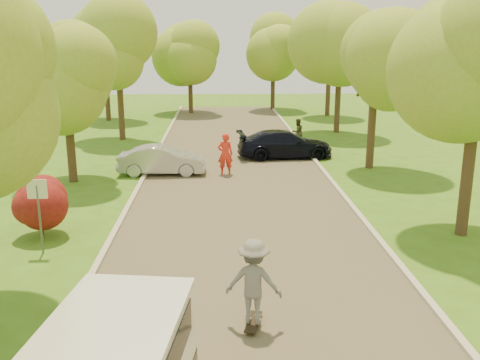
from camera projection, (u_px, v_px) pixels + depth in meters
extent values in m
plane|color=#3C6117|center=(255.00, 320.00, 11.63)|extent=(100.00, 100.00, 0.00)
cube|color=#4C4438|center=(240.00, 208.00, 19.35)|extent=(8.00, 60.00, 0.01)
cube|color=#B2AD9E|center=(128.00, 208.00, 19.18)|extent=(0.18, 60.00, 0.12)
cube|color=#B2AD9E|center=(351.00, 205.00, 19.50)|extent=(0.18, 60.00, 0.12)
cylinder|color=#59595E|center=(40.00, 220.00, 15.00)|extent=(0.06, 0.06, 2.00)
cube|color=white|center=(37.00, 189.00, 14.77)|extent=(0.55, 0.04, 0.55)
cylinder|color=#382619|center=(41.00, 224.00, 16.60)|extent=(0.12, 0.12, 0.70)
sphere|color=#590F0F|center=(39.00, 201.00, 16.41)|extent=(1.70, 1.70, 1.70)
cylinder|color=#382619|center=(71.00, 145.00, 22.54)|extent=(0.36, 0.36, 3.15)
sphere|color=olive|center=(65.00, 77.00, 21.82)|extent=(4.20, 4.20, 4.20)
sphere|color=olive|center=(79.00, 62.00, 21.68)|extent=(3.15, 3.15, 3.15)
cylinder|color=#382619|center=(121.00, 108.00, 32.13)|extent=(0.36, 0.36, 3.83)
sphere|color=olive|center=(118.00, 51.00, 31.28)|extent=(4.80, 4.80, 4.80)
sphere|color=olive|center=(129.00, 38.00, 31.12)|extent=(3.60, 3.60, 3.60)
cylinder|color=#382619|center=(467.00, 175.00, 16.24)|extent=(0.36, 0.36, 3.83)
sphere|color=olive|center=(480.00, 60.00, 15.37)|extent=(5.00, 5.00, 5.00)
cylinder|color=#382619|center=(371.00, 133.00, 24.98)|extent=(0.36, 0.36, 3.38)
sphere|color=olive|center=(375.00, 67.00, 24.21)|extent=(4.40, 4.40, 4.40)
sphere|color=olive|center=(391.00, 52.00, 24.07)|extent=(3.30, 3.30, 3.30)
cylinder|color=#382619|center=(338.00, 101.00, 34.58)|extent=(0.36, 0.36, 4.05)
sphere|color=olive|center=(340.00, 44.00, 33.67)|extent=(5.20, 5.20, 5.20)
sphere|color=olive|center=(353.00, 32.00, 33.50)|extent=(3.90, 3.90, 3.90)
cylinder|color=#382619|center=(107.00, 96.00, 39.79)|extent=(0.36, 0.36, 3.60)
sphere|color=olive|center=(104.00, 51.00, 38.95)|extent=(5.00, 5.00, 5.00)
sphere|color=olive|center=(114.00, 40.00, 38.79)|extent=(3.75, 3.75, 3.75)
cylinder|color=#382619|center=(328.00, 91.00, 42.38)|extent=(0.36, 0.36, 3.83)
sphere|color=olive|center=(330.00, 47.00, 41.51)|extent=(5.00, 5.00, 5.00)
sphere|color=olive|center=(340.00, 37.00, 41.35)|extent=(3.75, 3.75, 3.75)
cylinder|color=#382619|center=(191.00, 92.00, 43.93)|extent=(0.36, 0.36, 3.38)
sphere|color=olive|center=(190.00, 53.00, 43.13)|extent=(4.80, 4.80, 4.80)
sphere|color=olive|center=(198.00, 44.00, 42.98)|extent=(3.60, 3.60, 3.60)
cylinder|color=#382619|center=(273.00, 89.00, 46.11)|extent=(0.36, 0.36, 3.60)
sphere|color=olive|center=(273.00, 49.00, 45.27)|extent=(5.00, 5.00, 5.00)
sphere|color=olive|center=(282.00, 40.00, 45.11)|extent=(3.75, 3.75, 3.75)
imported|color=#A5A5AA|center=(162.00, 160.00, 24.04)|extent=(3.94, 1.43, 1.29)
imported|color=black|center=(285.00, 144.00, 27.44)|extent=(5.01, 2.37, 1.41)
cube|color=black|center=(253.00, 322.00, 11.32)|extent=(0.46, 0.98, 0.02)
cylinder|color=#BFCC4C|center=(259.00, 317.00, 11.64)|extent=(0.05, 0.08, 0.07)
cylinder|color=#BFCC4C|center=(252.00, 316.00, 11.67)|extent=(0.05, 0.08, 0.07)
cylinder|color=#BFCC4C|center=(255.00, 333.00, 11.00)|extent=(0.05, 0.08, 0.07)
cylinder|color=#BFCC4C|center=(247.00, 332.00, 11.03)|extent=(0.05, 0.08, 0.07)
imported|color=slate|center=(254.00, 282.00, 11.08)|extent=(1.31, 0.92, 1.84)
imported|color=red|center=(225.00, 154.00, 23.86)|extent=(0.72, 0.51, 1.89)
imported|color=#30321E|center=(297.00, 132.00, 30.72)|extent=(0.93, 0.86, 1.52)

